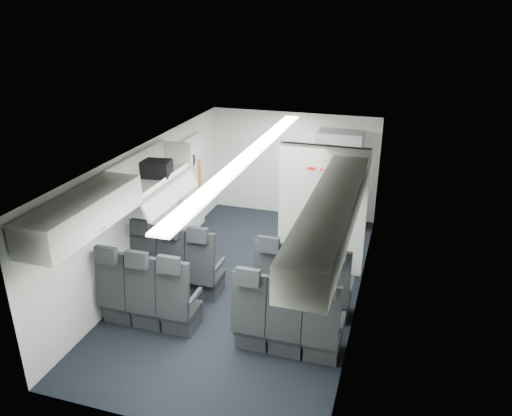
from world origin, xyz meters
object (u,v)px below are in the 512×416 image
Objects in this scene: carry_on_bag at (157,169)px; boarding_door at (191,185)px; seat_row_front at (237,278)px; flight_attendant at (294,200)px; galley_unit at (337,179)px; seat_row_mid at (215,312)px.

boarding_door is at bearing 90.35° from carry_on_bag.
carry_on_bag reaches higher than boarding_door.
seat_row_front is 2.71m from boarding_door.
flight_attendant reaches higher than seat_row_front.
carry_on_bag reaches higher than seat_row_front.
galley_unit is (0.95, 3.25, 0.55)m from seat_row_front.
seat_row_mid is 2.42m from carry_on_bag.
boarding_door is at bearing 92.06° from flight_attendant.
flight_attendant is (0.36, 2.07, 0.50)m from seat_row_front.
seat_row_front is 1.00× the size of seat_row_mid.
galley_unit is 1.02× the size of boarding_door.
seat_row_mid is 3.45m from boarding_door.
seat_row_front is at bearing 90.00° from seat_row_mid.
galley_unit is 1.05× the size of flight_attendant.
galley_unit reaches higher than seat_row_mid.
flight_attendant is 2.58m from carry_on_bag.
flight_attendant is at bearing 79.99° from seat_row_front.
galley_unit is at bearing 77.12° from seat_row_mid.
seat_row_mid is 3.03m from flight_attendant.
flight_attendant is at bearing -116.23° from galley_unit.
boarding_door is 4.37× the size of carry_on_bag.
flight_attendant is (0.36, 2.97, 0.50)m from seat_row_mid.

